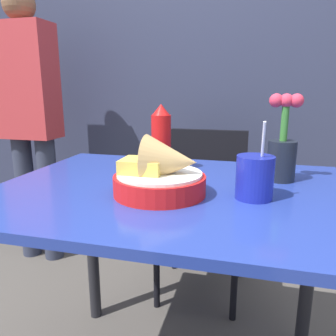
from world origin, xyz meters
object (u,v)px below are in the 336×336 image
ketchup_bottle (161,139)px  drink_cup (255,179)px  person_standing (30,114)px  flower_vase (282,149)px  food_basket (163,174)px  chair_far_window (205,196)px

ketchup_bottle → drink_cup: ketchup_bottle is taller
ketchup_bottle → person_standing: bearing=148.6°
person_standing → drink_cup: bearing=-32.6°
flower_vase → person_standing: (-1.33, 0.61, 0.03)m
food_basket → ketchup_bottle: 0.27m
food_basket → person_standing: (-1.02, 0.83, 0.07)m
chair_far_window → drink_cup: bearing=-73.3°
food_basket → drink_cup: 0.24m
food_basket → person_standing: person_standing is taller
ketchup_bottle → flower_vase: (0.39, -0.03, -0.01)m
flower_vase → food_basket: bearing=-144.4°
chair_far_window → flower_vase: size_ratio=3.15×
food_basket → chair_far_window: bearing=89.9°
drink_cup → flower_vase: bearing=68.3°
chair_far_window → ketchup_bottle: bearing=-98.0°
food_basket → flower_vase: (0.31, 0.22, 0.04)m
chair_far_window → food_basket: (-0.00, -0.80, 0.32)m
chair_far_window → drink_cup: 0.86m
chair_far_window → food_basket: bearing=-90.1°
ketchup_bottle → person_standing: (-0.94, 0.58, 0.02)m
chair_far_window → flower_vase: flower_vase is taller
chair_far_window → drink_cup: (0.23, -0.77, 0.32)m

